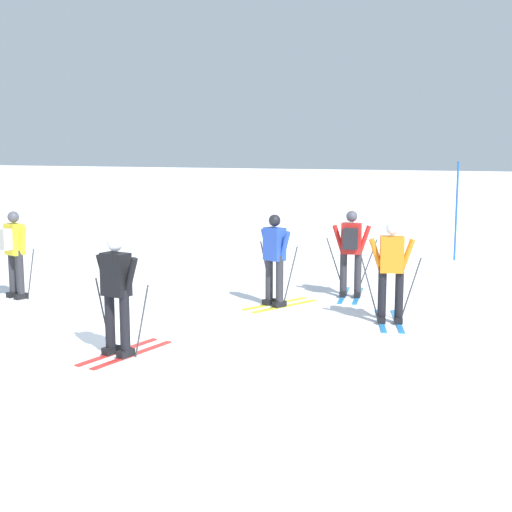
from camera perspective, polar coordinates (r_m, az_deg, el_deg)
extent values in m
plane|color=white|center=(11.25, -8.78, -6.24)|extent=(120.00, 120.00, 0.00)
cube|color=white|center=(29.71, 13.57, 4.69)|extent=(80.00, 9.33, 1.90)
cube|color=#237AC6|center=(12.06, 10.11, -5.21)|extent=(0.63, 1.54, 0.02)
cube|color=#237AC6|center=(12.09, 11.44, -5.21)|extent=(0.63, 1.54, 0.02)
cube|color=black|center=(11.90, 10.17, -5.10)|extent=(0.20, 0.29, 0.10)
cube|color=black|center=(11.93, 11.52, -5.11)|extent=(0.20, 0.29, 0.10)
cylinder|color=black|center=(11.80, 10.23, -2.86)|extent=(0.14, 0.14, 0.85)
cylinder|color=black|center=(11.83, 11.59, -2.87)|extent=(0.14, 0.14, 0.85)
cube|color=orange|center=(11.71, 11.00, 0.14)|extent=(0.44, 0.35, 0.60)
cylinder|color=orange|center=(11.71, 9.77, 0.11)|extent=(0.27, 0.17, 0.55)
cylinder|color=orange|center=(11.75, 12.20, 0.07)|extent=(0.27, 0.17, 0.55)
sphere|color=silver|center=(11.65, 11.06, 2.23)|extent=(0.22, 0.22, 0.22)
cylinder|color=#38383D|center=(11.89, 9.27, -2.71)|extent=(0.33, 0.14, 1.11)
cylinder|color=#38383D|center=(11.94, 12.47, -2.75)|extent=(0.33, 0.14, 1.11)
cube|color=silver|center=(14.60, -18.62, -3.11)|extent=(0.50, 1.57, 0.02)
cube|color=silver|center=(14.36, -18.05, -3.28)|extent=(0.50, 1.57, 0.02)
cube|color=black|center=(14.51, -19.14, -2.97)|extent=(0.18, 0.28, 0.10)
cube|color=black|center=(14.28, -18.57, -3.13)|extent=(0.18, 0.28, 0.10)
cylinder|color=#2D2D33|center=(14.43, -19.23, -1.12)|extent=(0.14, 0.14, 0.85)
cylinder|color=#2D2D33|center=(14.19, -18.66, -1.25)|extent=(0.14, 0.14, 0.85)
cube|color=yellow|center=(14.22, -19.07, 1.30)|extent=(0.43, 0.33, 0.60)
cylinder|color=yellow|center=(14.45, -19.50, 1.34)|extent=(0.27, 0.15, 0.55)
cylinder|color=yellow|center=(14.02, -18.48, 1.18)|extent=(0.27, 0.15, 0.55)
sphere|color=#4C4C56|center=(14.18, -19.16, 3.02)|extent=(0.22, 0.22, 0.22)
cylinder|color=#38383D|center=(14.66, -19.29, -1.12)|extent=(0.31, 0.10, 1.02)
cylinder|color=#38383D|center=(14.07, -17.88, -1.44)|extent=(0.31, 0.10, 1.02)
cube|color=#B7B2A3|center=(14.12, -19.81, 1.29)|extent=(0.32, 0.25, 0.40)
cube|color=gold|center=(13.17, 1.56, -3.90)|extent=(0.71, 1.51, 0.02)
cube|color=gold|center=(12.98, 2.40, -4.10)|extent=(0.71, 1.51, 0.02)
cube|color=black|center=(13.06, 1.08, -3.74)|extent=(0.21, 0.29, 0.10)
cube|color=black|center=(12.86, 1.92, -3.94)|extent=(0.21, 0.29, 0.10)
cylinder|color=#2D2D33|center=(12.97, 1.08, -1.69)|extent=(0.14, 0.14, 0.85)
cylinder|color=#2D2D33|center=(12.77, 1.93, -1.85)|extent=(0.14, 0.14, 0.85)
cube|color=#284CB7|center=(12.77, 1.52, 0.99)|extent=(0.44, 0.37, 0.60)
cylinder|color=#284CB7|center=(12.97, 0.83, 1.05)|extent=(0.27, 0.18, 0.55)
cylinder|color=#284CB7|center=(12.61, 2.36, 0.83)|extent=(0.27, 0.18, 0.55)
sphere|color=black|center=(12.72, 1.52, 2.91)|extent=(0.22, 0.22, 0.22)
cylinder|color=#38383D|center=(13.15, 0.90, -1.38)|extent=(0.36, 0.17, 1.17)
cylinder|color=#38383D|center=(12.71, 2.79, -1.74)|extent=(0.36, 0.17, 1.17)
cube|color=#237AC6|center=(14.04, 7.16, -3.18)|extent=(0.43, 1.58, 0.02)
cube|color=#237AC6|center=(14.01, 8.30, -3.23)|extent=(0.43, 1.58, 0.02)
cube|color=black|center=(13.88, 7.10, -3.07)|extent=(0.17, 0.28, 0.10)
cube|color=black|center=(13.85, 8.26, -3.11)|extent=(0.17, 0.28, 0.10)
cylinder|color=#2D2D33|center=(13.79, 7.14, -1.13)|extent=(0.14, 0.14, 0.85)
cylinder|color=#2D2D33|center=(13.77, 8.30, -1.17)|extent=(0.14, 0.14, 0.85)
cube|color=red|center=(13.69, 7.77, 1.43)|extent=(0.42, 0.32, 0.60)
cylinder|color=red|center=(13.73, 6.74, 1.42)|extent=(0.27, 0.14, 0.55)
cylinder|color=red|center=(13.69, 8.82, 1.35)|extent=(0.27, 0.14, 0.55)
sphere|color=#4C4C56|center=(13.64, 7.81, 3.22)|extent=(0.22, 0.22, 0.22)
cylinder|color=#38383D|center=(13.90, 6.54, -0.91)|extent=(0.40, 0.11, 1.16)
cylinder|color=#38383D|center=(13.85, 8.98, -0.99)|extent=(0.40, 0.11, 1.16)
cube|color=#232328|center=(13.48, 7.69, 1.40)|extent=(0.31, 0.24, 0.40)
cube|color=red|center=(10.30, -11.14, -7.65)|extent=(0.28, 1.60, 0.02)
cube|color=red|center=(10.11, -9.98, -7.91)|extent=(0.28, 1.60, 0.02)
cube|color=black|center=(10.18, -11.73, -7.51)|extent=(0.15, 0.27, 0.10)
cube|color=black|center=(9.99, -10.57, -7.78)|extent=(0.15, 0.27, 0.10)
cylinder|color=black|center=(10.06, -11.82, -4.91)|extent=(0.14, 0.14, 0.85)
cylinder|color=black|center=(9.87, -10.64, -5.13)|extent=(0.14, 0.14, 0.85)
cube|color=black|center=(9.83, -11.34, -1.48)|extent=(0.41, 0.28, 0.60)
cylinder|color=black|center=(10.02, -12.30, -1.39)|extent=(0.26, 0.12, 0.55)
cylinder|color=black|center=(9.68, -10.19, -1.68)|extent=(0.26, 0.12, 0.55)
sphere|color=silver|center=(9.77, -11.42, 1.01)|extent=(0.22, 0.22, 0.22)
cylinder|color=#38383D|center=(10.28, -12.31, -4.73)|extent=(0.28, 0.06, 1.06)
cylinder|color=#38383D|center=(9.80, -9.29, -5.30)|extent=(0.28, 0.06, 1.06)
cylinder|color=#1E56AD|center=(18.99, 16.01, 3.52)|extent=(0.05, 0.05, 2.58)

